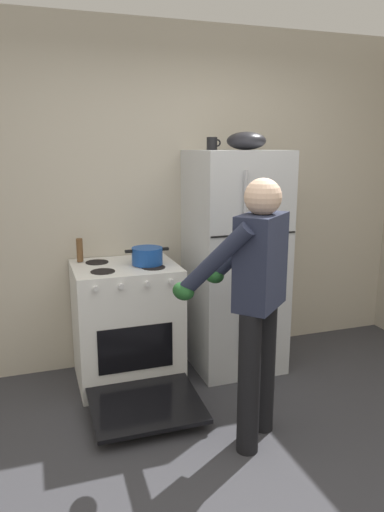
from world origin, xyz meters
TOP-DOWN VIEW (x-y plane):
  - ground at (0.00, 0.00)m, footprint 8.00×8.00m
  - kitchen_wall_back at (0.00, 1.95)m, footprint 6.00×0.10m
  - refrigerator at (0.44, 1.57)m, footprint 0.68×0.72m
  - stove_range at (-0.44, 1.55)m, footprint 0.76×1.22m
  - person_cook at (0.12, 0.56)m, footprint 0.67×0.71m
  - red_pot at (-0.28, 1.52)m, footprint 0.33×0.23m
  - coffee_mug at (0.27, 1.62)m, footprint 0.11×0.08m
  - pepper_mill at (-0.74, 1.77)m, footprint 0.05×0.05m
  - mixing_bowl at (0.52, 1.57)m, footprint 0.30×0.30m

SIDE VIEW (x-z plane):
  - ground at x=0.00m, z-range 0.00..0.00m
  - stove_range at x=-0.44m, z-range -0.01..0.90m
  - refrigerator at x=0.44m, z-range 0.00..1.74m
  - person_cook at x=0.12m, z-range 0.16..1.76m
  - red_pot at x=-0.28m, z-range 0.92..1.04m
  - pepper_mill at x=-0.74m, z-range 0.92..1.09m
  - kitchen_wall_back at x=0.00m, z-range 0.00..2.70m
  - coffee_mug at x=0.27m, z-range 1.74..1.83m
  - mixing_bowl at x=0.52m, z-range 1.74..1.87m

